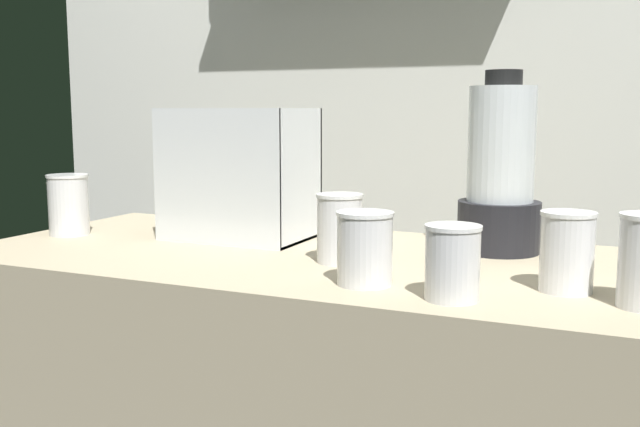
{
  "coord_description": "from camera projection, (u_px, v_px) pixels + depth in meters",
  "views": [
    {
      "loc": [
        0.56,
        -1.26,
        1.18
      ],
      "look_at": [
        0.0,
        0.0,
        0.98
      ],
      "focal_mm": 40.65,
      "sensor_mm": 36.0,
      "label": 1
    }
  ],
  "objects": [
    {
      "name": "back_wall_unit",
      "position": [
        428.0,
        78.0,
        2.04
      ],
      "size": [
        2.6,
        0.24,
        2.5
      ],
      "color": "silver",
      "rests_on": "ground_plane"
    },
    {
      "name": "carrot_display_bin",
      "position": [
        237.0,
        198.0,
        1.57
      ],
      "size": [
        0.3,
        0.2,
        0.28
      ],
      "color": "white",
      "rests_on": "counter"
    },
    {
      "name": "blender_pitcher",
      "position": [
        500.0,
        177.0,
        1.41
      ],
      "size": [
        0.16,
        0.16,
        0.35
      ],
      "color": "black",
      "rests_on": "counter"
    },
    {
      "name": "juice_cup_carrot_far_right",
      "position": [
        567.0,
        255.0,
        1.11
      ],
      "size": [
        0.08,
        0.08,
        0.12
      ],
      "color": "white",
      "rests_on": "counter"
    },
    {
      "name": "juice_cup_orange_left",
      "position": [
        340.0,
        233.0,
        1.32
      ],
      "size": [
        0.09,
        0.09,
        0.13
      ],
      "color": "white",
      "rests_on": "counter"
    },
    {
      "name": "juice_cup_orange_far_left",
      "position": [
        69.0,
        208.0,
        1.62
      ],
      "size": [
        0.09,
        0.09,
        0.14
      ],
      "color": "white",
      "rests_on": "counter"
    },
    {
      "name": "juice_cup_carrot_middle",
      "position": [
        365.0,
        253.0,
        1.15
      ],
      "size": [
        0.09,
        0.09,
        0.12
      ],
      "color": "white",
      "rests_on": "counter"
    },
    {
      "name": "juice_cup_carrot_right",
      "position": [
        452.0,
        267.0,
        1.06
      ],
      "size": [
        0.08,
        0.08,
        0.11
      ],
      "color": "white",
      "rests_on": "counter"
    }
  ]
}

